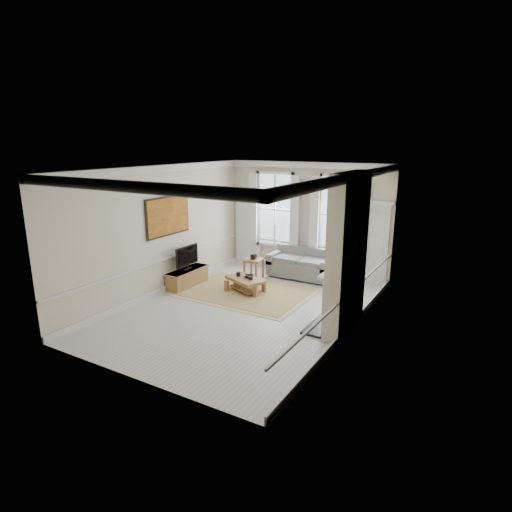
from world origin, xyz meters
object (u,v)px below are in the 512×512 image
Objects in this scene: sofa at (302,265)px; coffee_table at (245,281)px; tv_stand at (187,278)px; side_table at (254,263)px.

sofa is 2.15m from coffee_table.
tv_stand is at bearing -135.90° from sofa.
sofa is 3.44m from tv_stand.
sofa reaches higher than tv_stand.
coffee_table is (0.43, -1.17, -0.16)m from side_table.
side_table reaches higher than coffee_table.
coffee_table is 0.89× the size of tv_stand.
tv_stand is (-1.25, -1.56, -0.24)m from side_table.
side_table is 2.01m from tv_stand.
tv_stand is (-1.68, -0.39, -0.08)m from coffee_table.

